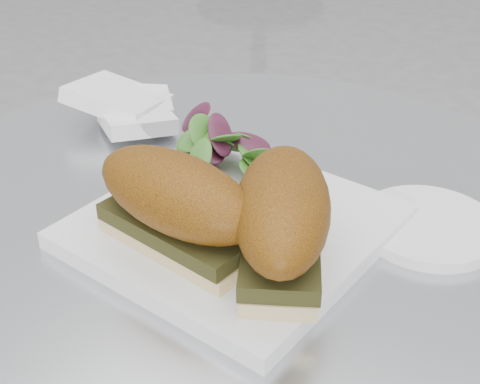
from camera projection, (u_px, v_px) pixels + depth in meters
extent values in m
cylinder|color=silver|center=(231.00, 226.00, 0.62)|extent=(0.70, 0.70, 0.02)
cube|color=white|center=(234.00, 226.00, 0.58)|extent=(0.27, 0.27, 0.02)
cube|color=#D1B682|center=(179.00, 239.00, 0.54)|extent=(0.14, 0.08, 0.01)
cube|color=black|center=(178.00, 226.00, 0.54)|extent=(0.14, 0.08, 0.01)
ellipsoid|color=#6E3F0A|center=(176.00, 193.00, 0.52)|extent=(0.17, 0.10, 0.06)
cube|color=#D1B682|center=(281.00, 254.00, 0.53)|extent=(0.11, 0.15, 0.01)
cube|color=black|center=(281.00, 240.00, 0.52)|extent=(0.11, 0.15, 0.01)
ellipsoid|color=#6E3F0A|center=(283.00, 207.00, 0.50)|extent=(0.13, 0.18, 0.06)
cylinder|color=white|center=(429.00, 226.00, 0.59)|extent=(0.12, 0.12, 0.01)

